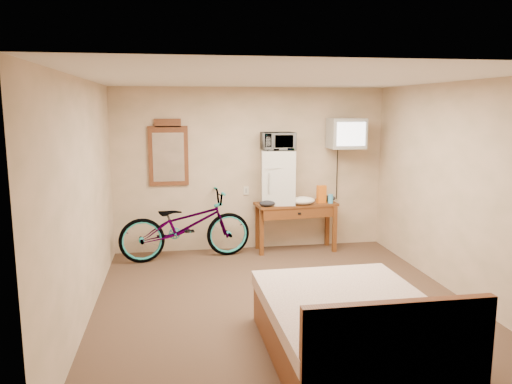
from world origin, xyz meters
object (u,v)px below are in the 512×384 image
(microwave, at_px, (278,141))
(blue_cup, at_px, (331,199))
(wall_mirror, at_px, (168,153))
(bed, at_px, (353,328))
(mini_fridge, at_px, (278,177))
(desk, at_px, (296,212))
(bicycle, at_px, (186,225))
(crt_television, at_px, (346,133))

(microwave, height_order, blue_cup, microwave)
(wall_mirror, bearing_deg, bed, -66.64)
(mini_fridge, height_order, bed, mini_fridge)
(blue_cup, bearing_deg, desk, 171.72)
(bed, bearing_deg, wall_mirror, 113.36)
(mini_fridge, distance_m, microwave, 0.54)
(blue_cup, height_order, bicycle, bicycle)
(blue_cup, height_order, wall_mirror, wall_mirror)
(microwave, height_order, bed, microwave)
(bicycle, bearing_deg, desk, -93.39)
(microwave, bearing_deg, bicycle, -176.05)
(bed, bearing_deg, desk, 84.38)
(desk, distance_m, blue_cup, 0.56)
(desk, distance_m, bicycle, 1.70)
(mini_fridge, height_order, microwave, microwave)
(wall_mirror, height_order, bed, wall_mirror)
(blue_cup, bearing_deg, bed, -104.40)
(mini_fridge, bearing_deg, desk, -10.02)
(desk, bearing_deg, blue_cup, -8.28)
(desk, xyz_separation_m, bed, (-0.33, -3.38, -0.32))
(desk, relative_size, bicycle, 0.67)
(crt_television, bearing_deg, mini_fridge, 178.22)
(bicycle, xyz_separation_m, bed, (1.36, -3.25, -0.21))
(mini_fridge, distance_m, wall_mirror, 1.68)
(crt_television, height_order, wall_mirror, crt_television)
(crt_television, xyz_separation_m, wall_mirror, (-2.68, 0.25, -0.29))
(desk, bearing_deg, bed, -95.62)
(desk, xyz_separation_m, crt_television, (0.77, 0.02, 1.19))
(mini_fridge, bearing_deg, microwave, 56.28)
(desk, height_order, crt_television, crt_television)
(wall_mirror, bearing_deg, mini_fridge, -7.69)
(blue_cup, bearing_deg, crt_television, 20.37)
(crt_television, height_order, bed, crt_television)
(mini_fridge, height_order, bicycle, mini_fridge)
(blue_cup, height_order, crt_television, crt_television)
(wall_mirror, bearing_deg, desk, -8.04)
(bicycle, bearing_deg, blue_cup, -96.38)
(microwave, bearing_deg, bed, -94.20)
(desk, relative_size, microwave, 2.64)
(blue_cup, bearing_deg, bicycle, -178.56)
(desk, height_order, wall_mirror, wall_mirror)
(desk, relative_size, bed, 0.65)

